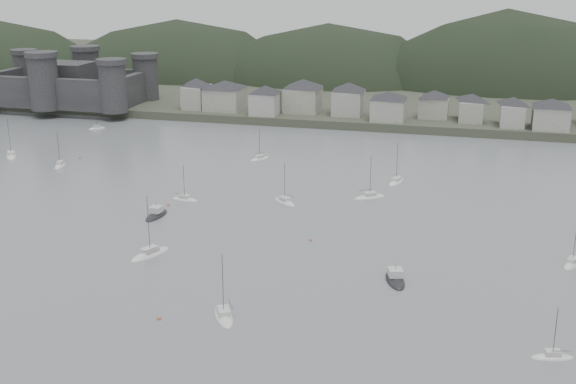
# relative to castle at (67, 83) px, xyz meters

# --- Properties ---
(far_shore_land) EXTENTS (900.00, 250.00, 3.00)m
(far_shore_land) POSITION_rel_castle_xyz_m (120.00, 115.20, -9.46)
(far_shore_land) COLOR #383D2D
(far_shore_land) RESTS_ON ground
(forested_ridge) EXTENTS (851.55, 103.94, 102.57)m
(forested_ridge) POSITION_rel_castle_xyz_m (124.83, 89.60, -22.25)
(forested_ridge) COLOR black
(forested_ridge) RESTS_ON ground
(castle) EXTENTS (66.00, 43.00, 20.00)m
(castle) POSITION_rel_castle_xyz_m (0.00, 0.00, 0.00)
(castle) COLOR #2E2E30
(castle) RESTS_ON far_shore_land
(waterfront_town) EXTENTS (451.48, 28.46, 12.92)m
(waterfront_town) POSITION_rel_castle_xyz_m (170.59, 3.54, -2.30)
(waterfront_town) COLOR gray
(waterfront_town) RESTS_ON far_shore_land
(moored_fleet) EXTENTS (227.25, 175.12, 13.52)m
(moored_fleet) POSITION_rel_castle_xyz_m (107.34, -118.61, -10.79)
(moored_fleet) COLOR white
(moored_fleet) RESTS_ON ground
(motor_launch_near) EXTENTS (5.84, 9.60, 4.14)m
(motor_launch_near) POSITION_rel_castle_xyz_m (148.48, -134.69, -10.68)
(motor_launch_near) COLOR black
(motor_launch_near) RESTS_ON ground
(motor_launch_far) EXTENTS (3.62, 9.11, 4.13)m
(motor_launch_far) POSITION_rel_castle_xyz_m (90.22, -112.36, -10.68)
(motor_launch_far) COLOR black
(motor_launch_far) RESTS_ON ground
(mooring_buoys) EXTENTS (128.30, 106.43, 0.70)m
(mooring_buoys) POSITION_rel_castle_xyz_m (95.04, -131.26, -10.81)
(mooring_buoys) COLOR #B7633D
(mooring_buoys) RESTS_ON ground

